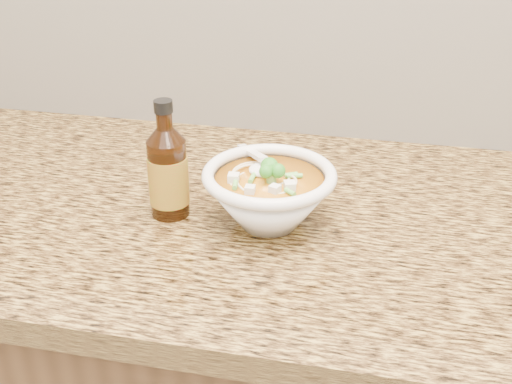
# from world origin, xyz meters

# --- Properties ---
(counter_slab) EXTENTS (4.00, 0.68, 0.04)m
(counter_slab) POSITION_xyz_m (0.00, 1.68, 0.88)
(counter_slab) COLOR #A4853C
(counter_slab) RESTS_ON cabinet
(soup_bowl) EXTENTS (0.20, 0.21, 0.11)m
(soup_bowl) POSITION_xyz_m (-0.12, 1.63, 0.95)
(soup_bowl) COLOR white
(soup_bowl) RESTS_ON counter_slab
(hot_sauce_bottle) EXTENTS (0.07, 0.07, 0.19)m
(hot_sauce_bottle) POSITION_xyz_m (-0.28, 1.62, 0.97)
(hot_sauce_bottle) COLOR #341807
(hot_sauce_bottle) RESTS_ON counter_slab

